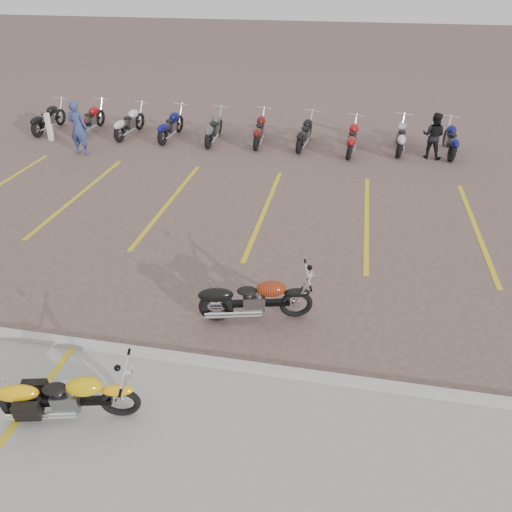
{
  "coord_description": "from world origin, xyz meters",
  "views": [
    {
      "loc": [
        2.1,
        -7.94,
        5.86
      ],
      "look_at": [
        0.47,
        0.39,
        0.75
      ],
      "focal_mm": 35.0,
      "sensor_mm": 36.0,
      "label": 1
    }
  ],
  "objects_px": {
    "yellow_cruiser": "(67,397)",
    "person_a": "(78,128)",
    "bollard": "(49,127)",
    "person_b": "(433,136)",
    "flame_cruiser": "(253,300)"
  },
  "relations": [
    {
      "from": "bollard",
      "to": "person_b",
      "type": "bearing_deg",
      "value": 3.15
    },
    {
      "from": "yellow_cruiser",
      "to": "bollard",
      "type": "xyz_separation_m",
      "value": [
        -7.27,
        11.8,
        0.09
      ]
    },
    {
      "from": "person_b",
      "to": "bollard",
      "type": "distance_m",
      "value": 13.61
    },
    {
      "from": "person_a",
      "to": "bollard",
      "type": "distance_m",
      "value": 2.22
    },
    {
      "from": "bollard",
      "to": "flame_cruiser",
      "type": "bearing_deg",
      "value": -43.58
    },
    {
      "from": "yellow_cruiser",
      "to": "person_a",
      "type": "bearing_deg",
      "value": 103.64
    },
    {
      "from": "yellow_cruiser",
      "to": "bollard",
      "type": "distance_m",
      "value": 13.86
    },
    {
      "from": "flame_cruiser",
      "to": "person_b",
      "type": "relative_size",
      "value": 1.37
    },
    {
      "from": "bollard",
      "to": "yellow_cruiser",
      "type": "bearing_deg",
      "value": -58.37
    },
    {
      "from": "yellow_cruiser",
      "to": "person_a",
      "type": "distance_m",
      "value": 11.96
    },
    {
      "from": "flame_cruiser",
      "to": "person_b",
      "type": "xyz_separation_m",
      "value": [
        4.15,
        9.73,
        0.33
      ]
    },
    {
      "from": "flame_cruiser",
      "to": "person_a",
      "type": "bearing_deg",
      "value": 120.13
    },
    {
      "from": "yellow_cruiser",
      "to": "flame_cruiser",
      "type": "relative_size",
      "value": 0.95
    },
    {
      "from": "person_a",
      "to": "bollard",
      "type": "height_order",
      "value": "person_a"
    },
    {
      "from": "flame_cruiser",
      "to": "person_a",
      "type": "relative_size",
      "value": 1.15
    }
  ]
}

